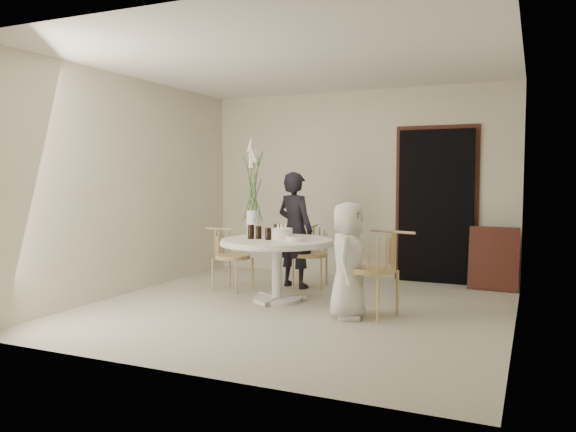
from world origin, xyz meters
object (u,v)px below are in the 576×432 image
at_px(chair_right, 381,261).
at_px(girl, 295,230).
at_px(table, 277,249).
at_px(boy, 348,260).
at_px(flower_vase, 253,191).
at_px(chair_far, 312,247).
at_px(chair_left, 226,249).
at_px(birthday_cake, 281,234).

bearing_deg(chair_right, girl, -114.82).
height_order(table, boy, boy).
bearing_deg(flower_vase, chair_far, 55.07).
distance_m(chair_right, flower_vase, 1.99).
xyz_separation_m(table, girl, (-0.14, 0.85, 0.14)).
bearing_deg(chair_left, chair_far, -49.63).
bearing_deg(table, birthday_cake, 14.62).
distance_m(table, birthday_cake, 0.18).
distance_m(chair_left, birthday_cake, 1.06).
distance_m(table, boy, 1.09).
height_order(chair_left, birthday_cake, birthday_cake).
bearing_deg(table, chair_far, 87.72).
relative_size(birthday_cake, flower_vase, 0.22).
distance_m(boy, flower_vase, 1.77).
relative_size(table, chair_left, 1.66).
bearing_deg(girl, boy, 149.95).
xyz_separation_m(chair_left, girl, (0.77, 0.49, 0.24)).
height_order(chair_right, girl, girl).
xyz_separation_m(chair_far, flower_vase, (-0.51, -0.72, 0.75)).
xyz_separation_m(girl, birthday_cake, (0.18, -0.84, 0.03)).
bearing_deg(birthday_cake, chair_far, 90.40).
bearing_deg(birthday_cake, table, -165.38).
relative_size(boy, birthday_cake, 4.51).
bearing_deg(chair_far, chair_right, -54.77).
xyz_separation_m(table, boy, (1.01, -0.43, -0.02)).
distance_m(girl, birthday_cake, 0.86).
bearing_deg(boy, flower_vase, 57.73).
bearing_deg(chair_right, birthday_cake, -89.98).
relative_size(chair_far, chair_right, 0.88).
distance_m(boy, birthday_cake, 1.07).
height_order(chair_right, boy, boy).
xyz_separation_m(girl, boy, (1.14, -1.29, -0.16)).
bearing_deg(girl, chair_far, -118.75).
distance_m(chair_right, boy, 0.34).
relative_size(table, girl, 0.88).
height_order(chair_far, girl, girl).
height_order(boy, flower_vase, flower_vase).
distance_m(table, chair_right, 1.35).
xyz_separation_m(boy, flower_vase, (-1.47, 0.73, 0.68)).
bearing_deg(chair_right, table, -89.00).
bearing_deg(chair_far, table, -101.35).
relative_size(boy, flower_vase, 0.97).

